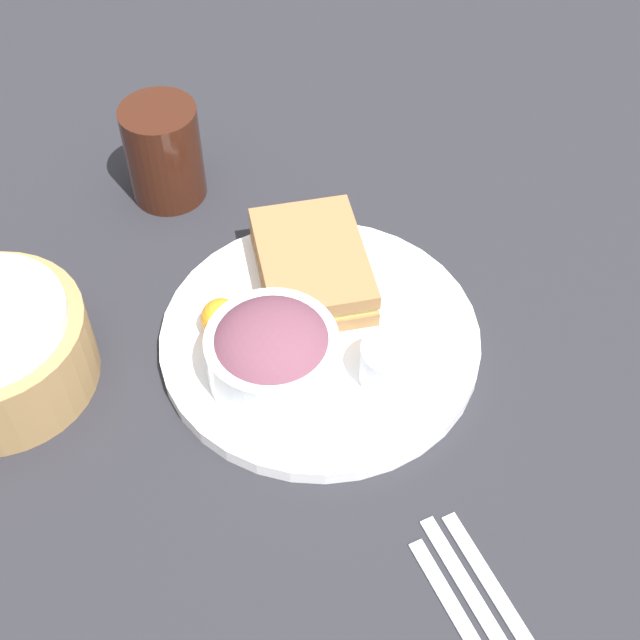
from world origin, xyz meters
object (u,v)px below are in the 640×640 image
(dressing_cup, at_px, (391,363))
(fork, at_px, (509,613))
(knife, at_px, (489,623))
(salad_bowl, at_px, (272,352))
(spoon, at_px, (468,633))
(plate, at_px, (320,339))
(drink_glass, at_px, (164,153))
(sandwich, at_px, (312,266))

(dressing_cup, height_order, fork, dressing_cup)
(fork, height_order, knife, same)
(salad_bowl, bearing_deg, spoon, -148.20)
(plate, bearing_deg, fork, -152.93)
(dressing_cup, bearing_deg, salad_bowl, 85.79)
(salad_bowl, xyz_separation_m, fork, (-0.22, -0.18, -0.05))
(salad_bowl, height_order, knife, salad_bowl)
(salad_bowl, relative_size, drink_glass, 1.07)
(fork, distance_m, spoon, 0.04)
(dressing_cup, relative_size, knife, 0.29)
(sandwich, xyz_separation_m, knife, (-0.34, -0.12, -0.03))
(plate, xyz_separation_m, fork, (-0.27, -0.14, -0.01))
(sandwich, distance_m, fork, 0.36)
(sandwich, xyz_separation_m, spoon, (-0.35, -0.11, -0.03))
(plate, distance_m, knife, 0.30)
(salad_bowl, bearing_deg, plate, -44.34)
(plate, bearing_deg, spoon, -159.84)
(sandwich, bearing_deg, drink_glass, 45.57)
(sandwich, distance_m, salad_bowl, 0.12)
(sandwich, xyz_separation_m, dressing_cup, (-0.12, -0.07, 0.00))
(drink_glass, xyz_separation_m, fork, (-0.48, -0.29, -0.05))
(plate, distance_m, fork, 0.30)
(salad_bowl, relative_size, knife, 0.62)
(sandwich, distance_m, dressing_cup, 0.14)
(sandwich, bearing_deg, knife, -159.89)
(fork, xyz_separation_m, knife, (-0.01, 0.02, 0.00))
(plate, bearing_deg, dressing_cup, -130.46)
(drink_glass, distance_m, fork, 0.57)
(drink_glass, bearing_deg, sandwich, -134.43)
(plate, relative_size, sandwich, 1.92)
(fork, relative_size, spoon, 1.11)
(knife, height_order, spoon, same)
(salad_bowl, height_order, dressing_cup, salad_bowl)
(fork, bearing_deg, salad_bowl, -164.62)
(fork, relative_size, knife, 0.95)
(plate, bearing_deg, knife, -156.39)
(plate, relative_size, dressing_cup, 5.41)
(plate, relative_size, knife, 1.58)
(plate, height_order, dressing_cup, dressing_cup)
(fork, bearing_deg, knife, -90.00)
(knife, distance_m, spoon, 0.02)
(sandwich, height_order, fork, sandwich)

